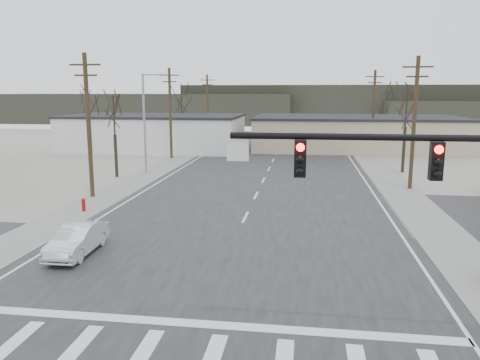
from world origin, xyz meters
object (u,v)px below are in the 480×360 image
object	(u,v)px
car_far_b	(270,131)
fire_hydrant	(84,205)
traffic_signal_mast	(478,197)
car_far_a	(326,145)
sedan_crossing	(77,240)

from	to	relation	value
car_far_b	fire_hydrant	bearing A→B (deg)	-78.14
traffic_signal_mast	fire_hydrant	world-z (taller)	traffic_signal_mast
car_far_a	car_far_b	world-z (taller)	car_far_a
traffic_signal_mast	sedan_crossing	distance (m)	16.63
car_far_a	car_far_b	size ratio (longest dim) A/B	1.20
car_far_a	traffic_signal_mast	bearing A→B (deg)	110.01
sedan_crossing	car_far_a	xyz separation A→B (m)	(12.93, 41.81, -0.01)
fire_hydrant	car_far_b	bearing A→B (deg)	82.39
car_far_a	car_far_b	distance (m)	23.03
fire_hydrant	car_far_b	distance (m)	56.04
sedan_crossing	car_far_a	bearing A→B (deg)	71.10
fire_hydrant	sedan_crossing	xyz separation A→B (m)	(3.40, -7.50, 0.28)
fire_hydrant	car_far_a	bearing A→B (deg)	64.55
fire_hydrant	car_far_a	size ratio (longest dim) A/B	0.19
sedan_crossing	car_far_b	bearing A→B (deg)	84.64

